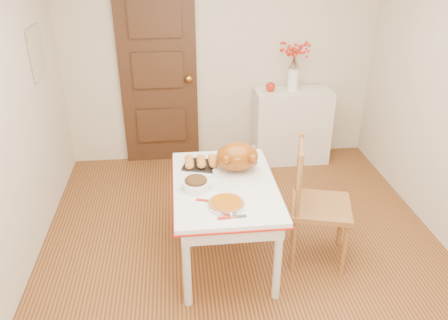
{
  "coord_description": "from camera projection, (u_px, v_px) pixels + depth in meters",
  "views": [
    {
      "loc": [
        -0.51,
        -2.94,
        2.46
      ],
      "look_at": [
        -0.17,
        0.11,
        0.89
      ],
      "focal_mm": 35.98,
      "sensor_mm": 36.0,
      "label": 1
    }
  ],
  "objects": [
    {
      "name": "shaker_pair",
      "position": [
        251.0,
        151.0,
        3.88
      ],
      "size": [
        0.1,
        0.06,
        0.1
      ],
      "primitive_type": null,
      "rotation": [
        0.0,
        0.0,
        -0.21
      ],
      "color": "white",
      "rests_on": "kitchen_table"
    },
    {
      "name": "door_back",
      "position": [
        158.0,
        75.0,
        4.98
      ],
      "size": [
        0.85,
        0.06,
        2.06
      ],
      "primitive_type": "cube",
      "color": "#3A1D0F",
      "rests_on": "ground"
    },
    {
      "name": "carving_knife",
      "position": [
        212.0,
        201.0,
        3.25
      ],
      "size": [
        0.24,
        0.12,
        0.01
      ],
      "primitive_type": null,
      "rotation": [
        0.0,
        0.0,
        -0.28
      ],
      "color": "silver",
      "rests_on": "kitchen_table"
    },
    {
      "name": "pumpkin_pie",
      "position": [
        226.0,
        203.0,
        3.18
      ],
      "size": [
        0.26,
        0.26,
        0.05
      ],
      "primitive_type": "cylinder",
      "rotation": [
        0.0,
        0.0,
        0.01
      ],
      "color": "#A65308",
      "rests_on": "kitchen_table"
    },
    {
      "name": "kitchen_table",
      "position": [
        225.0,
        221.0,
        3.65
      ],
      "size": [
        0.81,
        1.19,
        0.71
      ],
      "primitive_type": null,
      "color": "white",
      "rests_on": "floor"
    },
    {
      "name": "apple",
      "position": [
        271.0,
        87.0,
        4.98
      ],
      "size": [
        0.11,
        0.11,
        0.11
      ],
      "primitive_type": "sphere",
      "color": "#B01E0E",
      "rests_on": "sideboard"
    },
    {
      "name": "wall_back",
      "position": [
        221.0,
        53.0,
        4.97
      ],
      "size": [
        3.5,
        0.0,
        2.5
      ],
      "primitive_type": "cube",
      "color": "beige",
      "rests_on": "ground"
    },
    {
      "name": "turkey_platter",
      "position": [
        237.0,
        158.0,
        3.59
      ],
      "size": [
        0.46,
        0.4,
        0.25
      ],
      "primitive_type": null,
      "rotation": [
        0.0,
        0.0,
        0.23
      ],
      "color": "#8F3C03",
      "rests_on": "kitchen_table"
    },
    {
      "name": "stuffing_dish",
      "position": [
        196.0,
        183.0,
        3.39
      ],
      "size": [
        0.29,
        0.24,
        0.1
      ],
      "primitive_type": null,
      "rotation": [
        0.0,
        0.0,
        0.18
      ],
      "color": "#4A3217",
      "rests_on": "kitchen_table"
    },
    {
      "name": "floor",
      "position": [
        246.0,
        259.0,
        3.77
      ],
      "size": [
        3.5,
        4.0,
        0.0
      ],
      "primitive_type": "cube",
      "color": "#4F2711",
      "rests_on": "ground"
    },
    {
      "name": "rolls_tray",
      "position": [
        201.0,
        162.0,
        3.73
      ],
      "size": [
        0.33,
        0.29,
        0.07
      ],
      "primitive_type": null,
      "rotation": [
        0.0,
        0.0,
        -0.3
      ],
      "color": "#C28025",
      "rests_on": "kitchen_table"
    },
    {
      "name": "chair_oak",
      "position": [
        322.0,
        204.0,
        3.58
      ],
      "size": [
        0.56,
        0.56,
        1.04
      ],
      "primitive_type": null,
      "rotation": [
        0.0,
        0.0,
        1.31
      ],
      "color": "brown",
      "rests_on": "floor"
    },
    {
      "name": "drinking_glass",
      "position": [
        228.0,
        152.0,
        3.84
      ],
      "size": [
        0.08,
        0.08,
        0.12
      ],
      "primitive_type": "cylinder",
      "rotation": [
        0.0,
        0.0,
        0.17
      ],
      "color": "white",
      "rests_on": "kitchen_table"
    },
    {
      "name": "pie_server",
      "position": [
        232.0,
        217.0,
        3.06
      ],
      "size": [
        0.21,
        0.07,
        0.01
      ],
      "primitive_type": null,
      "rotation": [
        0.0,
        0.0,
        0.07
      ],
      "color": "silver",
      "rests_on": "kitchen_table"
    },
    {
      "name": "berry_vase",
      "position": [
        294.0,
        68.0,
        4.91
      ],
      "size": [
        0.27,
        0.27,
        0.51
      ],
      "primitive_type": null,
      "color": "white",
      "rests_on": "sideboard"
    },
    {
      "name": "photo_board",
      "position": [
        36.0,
        52.0,
        3.98
      ],
      "size": [
        0.03,
        0.35,
        0.45
      ],
      "primitive_type": "cube",
      "color": "beige",
      "rests_on": "ground"
    },
    {
      "name": "sideboard",
      "position": [
        291.0,
        126.0,
        5.23
      ],
      "size": [
        0.86,
        0.38,
        0.86
      ],
      "primitive_type": "cube",
      "color": "beige",
      "rests_on": "floor"
    }
  ]
}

